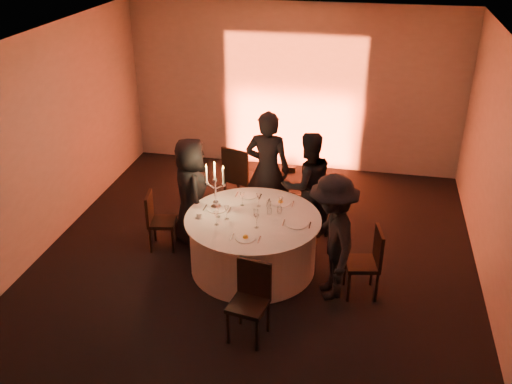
% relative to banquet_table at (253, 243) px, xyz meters
% --- Properties ---
extents(floor, '(7.00, 7.00, 0.00)m').
position_rel_banquet_table_xyz_m(floor, '(0.00, 0.00, -0.38)').
color(floor, black).
rests_on(floor, ground).
extents(ceiling, '(7.00, 7.00, 0.00)m').
position_rel_banquet_table_xyz_m(ceiling, '(0.00, 0.00, 2.62)').
color(ceiling, silver).
rests_on(ceiling, wall_back).
extents(wall_back, '(7.00, 0.00, 7.00)m').
position_rel_banquet_table_xyz_m(wall_back, '(0.00, 3.50, 1.12)').
color(wall_back, '#AAA49E').
rests_on(wall_back, floor).
extents(wall_front, '(7.00, 0.00, 7.00)m').
position_rel_banquet_table_xyz_m(wall_front, '(0.00, -3.50, 1.12)').
color(wall_front, '#AAA49E').
rests_on(wall_front, floor).
extents(wall_left, '(0.00, 7.00, 7.00)m').
position_rel_banquet_table_xyz_m(wall_left, '(-3.00, 0.00, 1.12)').
color(wall_left, '#AAA49E').
rests_on(wall_left, floor).
extents(wall_right, '(0.00, 7.00, 7.00)m').
position_rel_banquet_table_xyz_m(wall_right, '(3.00, 0.00, 1.12)').
color(wall_right, '#AAA49E').
rests_on(wall_right, floor).
extents(uplighter_fixture, '(0.25, 0.12, 0.10)m').
position_rel_banquet_table_xyz_m(uplighter_fixture, '(0.00, 3.20, -0.33)').
color(uplighter_fixture, black).
rests_on(uplighter_fixture, floor).
extents(banquet_table, '(1.80, 1.80, 0.77)m').
position_rel_banquet_table_xyz_m(banquet_table, '(0.00, 0.00, 0.00)').
color(banquet_table, black).
rests_on(banquet_table, floor).
extents(chair_left, '(0.43, 0.43, 0.85)m').
position_rel_banquet_table_xyz_m(chair_left, '(-1.44, 0.23, 0.09)').
color(chair_left, black).
rests_on(chair_left, floor).
extents(chair_back_left, '(0.59, 0.59, 1.07)m').
position_rel_banquet_table_xyz_m(chair_back_left, '(-0.57, 1.62, 0.22)').
color(chair_back_left, black).
rests_on(chair_back_left, floor).
extents(chair_back_right, '(0.51, 0.51, 0.87)m').
position_rel_banquet_table_xyz_m(chair_back_right, '(0.68, 1.28, 0.10)').
color(chair_back_right, black).
rests_on(chair_back_right, floor).
extents(chair_right, '(0.48, 0.47, 0.92)m').
position_rel_banquet_table_xyz_m(chair_right, '(1.53, -0.28, 0.13)').
color(chair_right, black).
rests_on(chair_right, floor).
extents(chair_front, '(0.47, 0.47, 0.93)m').
position_rel_banquet_table_xyz_m(chair_front, '(0.26, -1.31, 0.14)').
color(chair_front, black).
rests_on(chair_front, floor).
extents(guest_left, '(0.81, 0.93, 1.60)m').
position_rel_banquet_table_xyz_m(guest_left, '(-1.00, 0.52, 0.41)').
color(guest_left, black).
rests_on(guest_left, floor).
extents(guest_back_left, '(0.68, 0.46, 1.83)m').
position_rel_banquet_table_xyz_m(guest_back_left, '(-0.03, 1.20, 0.53)').
color(guest_back_left, black).
rests_on(guest_back_left, floor).
extents(guest_back_right, '(0.99, 0.93, 1.62)m').
position_rel_banquet_table_xyz_m(guest_back_right, '(0.59, 1.02, 0.43)').
color(guest_back_right, black).
rests_on(guest_back_right, floor).
extents(guest_right, '(0.93, 1.21, 1.64)m').
position_rel_banquet_table_xyz_m(guest_right, '(1.06, -0.38, 0.44)').
color(guest_right, black).
rests_on(guest_right, floor).
extents(plate_left, '(0.36, 0.27, 0.01)m').
position_rel_banquet_table_xyz_m(plate_left, '(-0.52, 0.13, 0.39)').
color(plate_left, white).
rests_on(plate_left, banquet_table).
extents(plate_back_left, '(0.36, 0.26, 0.01)m').
position_rel_banquet_table_xyz_m(plate_back_left, '(-0.19, 0.61, 0.39)').
color(plate_back_left, white).
rests_on(plate_back_left, banquet_table).
extents(plate_back_right, '(0.35, 0.28, 0.08)m').
position_rel_banquet_table_xyz_m(plate_back_right, '(0.29, 0.48, 0.40)').
color(plate_back_right, white).
rests_on(plate_back_right, banquet_table).
extents(plate_right, '(0.36, 0.29, 0.01)m').
position_rel_banquet_table_xyz_m(plate_right, '(0.59, -0.05, 0.39)').
color(plate_right, white).
rests_on(plate_right, banquet_table).
extents(plate_front, '(0.36, 0.26, 0.08)m').
position_rel_banquet_table_xyz_m(plate_front, '(0.02, -0.53, 0.40)').
color(plate_front, white).
rests_on(plate_front, banquet_table).
extents(coffee_cup, '(0.11, 0.11, 0.07)m').
position_rel_banquet_table_xyz_m(coffee_cup, '(-0.69, -0.13, 0.42)').
color(coffee_cup, white).
rests_on(coffee_cup, banquet_table).
extents(candelabra, '(0.29, 0.14, 0.69)m').
position_rel_banquet_table_xyz_m(candelabra, '(-0.55, 0.18, 0.62)').
color(candelabra, silver).
rests_on(candelabra, banquet_table).
extents(wine_glass_a, '(0.07, 0.07, 0.19)m').
position_rel_banquet_table_xyz_m(wine_glass_a, '(-0.33, -0.10, 0.52)').
color(wine_glass_a, silver).
rests_on(wine_glass_a, banquet_table).
extents(wine_glass_b, '(0.07, 0.07, 0.19)m').
position_rel_banquet_table_xyz_m(wine_glass_b, '(0.10, -0.24, 0.52)').
color(wine_glass_b, silver).
rests_on(wine_glass_b, banquet_table).
extents(wine_glass_c, '(0.07, 0.07, 0.19)m').
position_rel_banquet_table_xyz_m(wine_glass_c, '(-0.45, -0.07, 0.52)').
color(wine_glass_c, silver).
rests_on(wine_glass_c, banquet_table).
extents(wine_glass_d, '(0.07, 0.07, 0.19)m').
position_rel_banquet_table_xyz_m(wine_glass_d, '(0.32, 0.29, 0.52)').
color(wine_glass_d, silver).
rests_on(wine_glass_d, banquet_table).
extents(wine_glass_e, '(0.07, 0.07, 0.19)m').
position_rel_banquet_table_xyz_m(wine_glass_e, '(-0.42, -0.27, 0.52)').
color(wine_glass_e, silver).
rests_on(wine_glass_e, banquet_table).
extents(wine_glass_f, '(0.07, 0.07, 0.19)m').
position_rel_banquet_table_xyz_m(wine_glass_f, '(-0.21, 0.31, 0.52)').
color(wine_glass_f, silver).
rests_on(wine_glass_f, banquet_table).
extents(wine_glass_g, '(0.07, 0.07, 0.19)m').
position_rel_banquet_table_xyz_m(wine_glass_g, '(0.01, 0.33, 0.52)').
color(wine_glass_g, silver).
rests_on(wine_glass_g, banquet_table).
extents(tumbler_a, '(0.07, 0.07, 0.09)m').
position_rel_banquet_table_xyz_m(tumbler_a, '(0.32, 0.20, 0.43)').
color(tumbler_a, silver).
rests_on(tumbler_a, banquet_table).
extents(tumbler_b, '(0.07, 0.07, 0.09)m').
position_rel_banquet_table_xyz_m(tumbler_b, '(0.15, 0.33, 0.43)').
color(tumbler_b, silver).
rests_on(tumbler_b, banquet_table).
extents(tumbler_c, '(0.07, 0.07, 0.09)m').
position_rel_banquet_table_xyz_m(tumbler_c, '(0.19, 0.14, 0.43)').
color(tumbler_c, silver).
rests_on(tumbler_c, banquet_table).
extents(tumbler_d, '(0.07, 0.07, 0.09)m').
position_rel_banquet_table_xyz_m(tumbler_d, '(0.03, 0.07, 0.43)').
color(tumbler_d, silver).
rests_on(tumbler_d, banquet_table).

